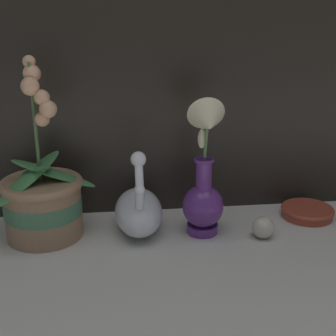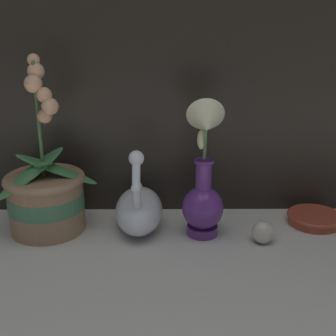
{
  "view_description": "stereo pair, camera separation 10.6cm",
  "coord_description": "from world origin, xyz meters",
  "px_view_note": "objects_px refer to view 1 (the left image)",
  "views": [
    {
      "loc": [
        -0.15,
        -0.87,
        0.52
      ],
      "look_at": [
        -0.04,
        0.12,
        0.16
      ],
      "focal_mm": 50.0,
      "sensor_mm": 36.0,
      "label": 1
    },
    {
      "loc": [
        -0.05,
        -0.87,
        0.52
      ],
      "look_at": [
        -0.04,
        0.12,
        0.16
      ],
      "focal_mm": 50.0,
      "sensor_mm": 36.0,
      "label": 2
    }
  ],
  "objects_px": {
    "glass_sphere": "(263,227)",
    "swan_figurine": "(138,209)",
    "blue_vase": "(204,185)",
    "amber_dish": "(307,211)",
    "orchid_potted_plant": "(43,199)"
  },
  "relations": [
    {
      "from": "orchid_potted_plant",
      "to": "swan_figurine",
      "type": "height_order",
      "value": "orchid_potted_plant"
    },
    {
      "from": "glass_sphere",
      "to": "orchid_potted_plant",
      "type": "bearing_deg",
      "value": 172.01
    },
    {
      "from": "glass_sphere",
      "to": "amber_dish",
      "type": "relative_size",
      "value": 0.38
    },
    {
      "from": "amber_dish",
      "to": "blue_vase",
      "type": "bearing_deg",
      "value": -167.57
    },
    {
      "from": "orchid_potted_plant",
      "to": "swan_figurine",
      "type": "bearing_deg",
      "value": 0.14
    },
    {
      "from": "orchid_potted_plant",
      "to": "amber_dish",
      "type": "xyz_separation_m",
      "value": [
        0.64,
        0.03,
        -0.08
      ]
    },
    {
      "from": "swan_figurine",
      "to": "glass_sphere",
      "type": "relative_size",
      "value": 4.21
    },
    {
      "from": "orchid_potted_plant",
      "to": "amber_dish",
      "type": "distance_m",
      "value": 0.65
    },
    {
      "from": "blue_vase",
      "to": "amber_dish",
      "type": "distance_m",
      "value": 0.31
    },
    {
      "from": "blue_vase",
      "to": "amber_dish",
      "type": "bearing_deg",
      "value": 12.43
    },
    {
      "from": "swan_figurine",
      "to": "blue_vase",
      "type": "height_order",
      "value": "blue_vase"
    },
    {
      "from": "swan_figurine",
      "to": "blue_vase",
      "type": "bearing_deg",
      "value": -13.65
    },
    {
      "from": "glass_sphere",
      "to": "swan_figurine",
      "type": "bearing_deg",
      "value": 165.94
    },
    {
      "from": "swan_figurine",
      "to": "glass_sphere",
      "type": "xyz_separation_m",
      "value": [
        0.28,
        -0.07,
        -0.03
      ]
    },
    {
      "from": "swan_figurine",
      "to": "amber_dish",
      "type": "distance_m",
      "value": 0.43
    }
  ]
}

